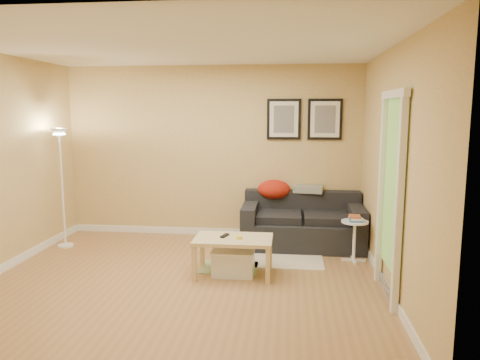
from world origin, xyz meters
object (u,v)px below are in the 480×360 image
at_px(coffee_table, 233,256).
at_px(side_table, 354,241).
at_px(book_stack, 355,218).
at_px(floor_lamp, 62,191).
at_px(storage_bin, 233,262).
at_px(sofa, 302,221).

distance_m(coffee_table, side_table, 1.63).
height_order(book_stack, floor_lamp, floor_lamp).
bearing_deg(floor_lamp, storage_bin, -18.77).
bearing_deg(book_stack, floor_lamp, -177.13).
xyz_separation_m(sofa, side_table, (0.65, -0.58, -0.11)).
relative_size(coffee_table, storage_bin, 1.82).
height_order(sofa, floor_lamp, floor_lamp).
relative_size(coffee_table, side_table, 1.72).
xyz_separation_m(side_table, floor_lamp, (-4.02, 0.19, 0.54)).
distance_m(storage_bin, book_stack, 1.69).
height_order(sofa, side_table, sofa).
xyz_separation_m(storage_bin, floor_lamp, (-2.53, 0.86, 0.65)).
relative_size(storage_bin, floor_lamp, 0.29).
relative_size(sofa, storage_bin, 3.40).
bearing_deg(side_table, storage_bin, -155.78).
height_order(coffee_table, floor_lamp, floor_lamp).
height_order(storage_bin, side_table, side_table).
xyz_separation_m(sofa, storage_bin, (-0.84, -1.25, -0.22)).
distance_m(storage_bin, floor_lamp, 2.75).
distance_m(sofa, side_table, 0.88).
relative_size(storage_bin, side_table, 0.94).
bearing_deg(coffee_table, sofa, 65.94).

